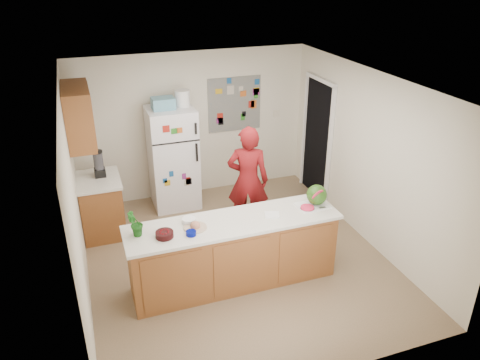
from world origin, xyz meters
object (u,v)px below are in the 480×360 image
object	(u,v)px
person	(248,181)
watermelon	(317,195)
cherry_bowl	(165,234)
refrigerator	(173,158)

from	to	relation	value
person	watermelon	size ratio (longest dim) A/B	6.38
watermelon	cherry_bowl	world-z (taller)	watermelon
person	watermelon	distance (m)	1.26
refrigerator	person	world-z (taller)	refrigerator
refrigerator	watermelon	xyz separation A→B (m)	(1.40, -2.34, 0.21)
refrigerator	cherry_bowl	world-z (taller)	refrigerator
watermelon	cherry_bowl	size ratio (longest dim) A/B	1.27
person	watermelon	xyz separation A→B (m)	(0.53, -1.13, 0.22)
person	cherry_bowl	size ratio (longest dim) A/B	8.10
refrigerator	cherry_bowl	bearing A→B (deg)	-104.16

